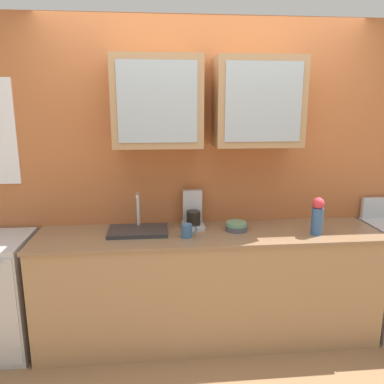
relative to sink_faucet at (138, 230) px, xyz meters
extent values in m
plane|color=#936B47|center=(0.54, -0.05, -0.91)|extent=(10.00, 10.00, 0.00)
cube|color=#B76638|center=(0.54, 0.29, 0.34)|extent=(4.98, 0.10, 2.50)
cube|color=#A87F56|center=(0.17, 0.07, 0.95)|extent=(0.65, 0.33, 0.65)
cube|color=#9EADB7|center=(0.17, -0.10, 0.95)|extent=(0.55, 0.01, 0.56)
cube|color=#A87F56|center=(0.91, 0.07, 0.95)|extent=(0.65, 0.33, 0.65)
cube|color=#9EADB7|center=(0.91, -0.10, 0.95)|extent=(0.55, 0.01, 0.56)
cube|color=#A87F56|center=(0.54, -0.05, -0.48)|extent=(2.61, 0.57, 0.86)
cube|color=#8C6B4C|center=(0.54, -0.05, -0.04)|extent=(2.63, 0.59, 0.02)
cube|color=#2D2D30|center=(0.00, 0.00, -0.01)|extent=(0.45, 0.28, 0.03)
cylinder|color=silver|center=(0.00, 0.11, 0.13)|extent=(0.02, 0.02, 0.25)
cylinder|color=silver|center=(0.00, 0.05, 0.26)|extent=(0.02, 0.12, 0.02)
cylinder|color=#4C4C54|center=(0.76, -0.02, 0.00)|extent=(0.17, 0.17, 0.04)
cylinder|color=#669972|center=(0.76, -0.02, 0.03)|extent=(0.16, 0.16, 0.04)
cylinder|color=#33598C|center=(1.34, -0.16, 0.08)|extent=(0.09, 0.09, 0.21)
sphere|color=#D8333F|center=(1.34, -0.16, 0.22)|extent=(0.09, 0.09, 0.09)
cylinder|color=#38608C|center=(0.36, -0.13, 0.03)|extent=(0.08, 0.08, 0.10)
torus|color=#38608C|center=(0.41, -0.13, 0.03)|extent=(0.06, 0.01, 0.06)
cube|color=#B7B7BC|center=(0.43, 0.09, -0.01)|extent=(0.17, 0.20, 0.03)
cylinder|color=black|center=(0.43, 0.07, 0.06)|extent=(0.11, 0.11, 0.11)
cube|color=#B7B7BC|center=(0.43, 0.16, 0.14)|extent=(0.15, 0.06, 0.26)
camera|label=1|loc=(0.15, -2.79, 0.94)|focal=35.63mm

